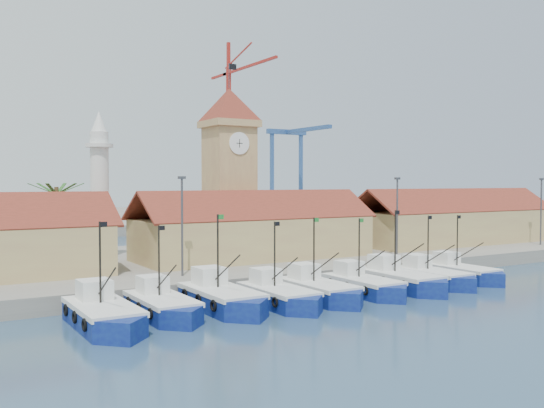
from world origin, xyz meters
TOP-DOWN VIEW (x-y plane):
  - ground at (0.00, 0.00)m, footprint 400.00×400.00m
  - quay at (0.00, 24.00)m, footprint 140.00×32.00m
  - terminal at (0.00, 110.00)m, footprint 240.00×80.00m
  - boat_0 at (-21.89, 2.07)m, footprint 3.71×10.17m
  - boat_1 at (-17.20, 3.20)m, footprint 3.45×9.44m
  - boat_2 at (-12.29, 3.18)m, footprint 3.80×10.42m
  - boat_3 at (-7.72, 2.10)m, footprint 3.46×9.49m
  - boat_4 at (-3.65, 2.32)m, footprint 3.56×9.75m
  - boat_5 at (1.30, 2.35)m, footprint 3.45×9.44m
  - boat_6 at (5.77, 2.45)m, footprint 3.76×10.29m
  - boat_7 at (10.20, 2.68)m, footprint 3.43×9.40m
  - boat_8 at (14.78, 3.13)m, footprint 3.38×9.25m
  - hall_center at (0.00, 20.00)m, footprint 27.04×10.13m
  - hall_right at (32.00, 20.00)m, footprint 31.20×10.13m
  - clock_tower at (0.00, 26.00)m, footprint 5.80×5.80m
  - minaret at (-15.00, 28.00)m, footprint 3.00×3.00m
  - palm_tree at (-20.00, 26.00)m, footprint 5.60×5.03m
  - lamp_posts at (0.50, 12.00)m, footprint 80.70×0.25m
  - crane_red_right at (40.51, 103.44)m, footprint 1.00×34.27m
  - gantry at (62.00, 106.65)m, footprint 13.00×22.00m

SIDE VIEW (x-z plane):
  - ground at x=0.00m, z-range 0.00..0.00m
  - boat_8 at x=14.78m, z-range -2.78..4.22m
  - boat_7 at x=10.20m, z-range -2.82..4.29m
  - boat_1 at x=-17.20m, z-range -2.83..4.31m
  - boat_5 at x=1.30m, z-range -2.83..4.31m
  - boat_3 at x=-7.72m, z-range -2.85..4.33m
  - quay at x=0.00m, z-range 0.00..1.50m
  - boat_4 at x=-3.65m, z-range -2.92..4.45m
  - boat_0 at x=-21.89m, z-range -3.05..4.64m
  - boat_6 at x=5.77m, z-range -3.09..4.70m
  - boat_2 at x=-12.29m, z-range -3.13..4.76m
  - terminal at x=0.00m, z-range 0.00..2.00m
  - hall_center at x=0.00m, z-range 0.18..7.79m
  - hall_right at x=32.00m, z-range 0.18..7.79m
  - palm_tree at x=-20.00m, z-range 2.05..10.44m
  - lamp_posts at x=0.50m, z-range 1.96..10.99m
  - minaret at x=-15.00m, z-range 1.58..17.88m
  - clock_tower at x=0.00m, z-range 0.61..23.31m
  - gantry at x=62.00m, z-range 8.44..31.64m
  - crane_red_right at x=40.51m, z-range 4.59..49.43m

